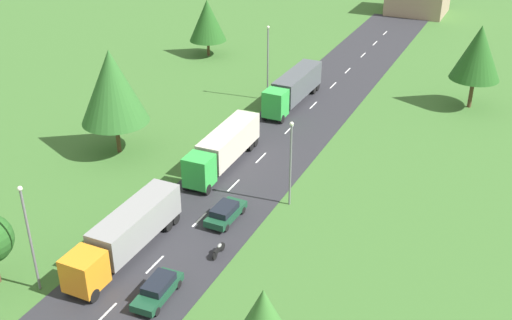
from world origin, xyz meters
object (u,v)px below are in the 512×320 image
Objects in this scene: lamppost_second at (291,159)px; tree_elm at (207,20)px; truck_second at (224,147)px; tree_maple at (112,87)px; lamppost_third at (268,60)px; car_third at (225,212)px; truck_lead at (126,233)px; motorcycle_courier at (219,250)px; truck_third at (293,87)px; car_second at (158,289)px; tree_ash at (478,53)px; lamppost_lead at (29,234)px.

lamppost_second is 43.39m from tree_elm.
tree_maple is (-11.29, -1.75, 5.09)m from truck_second.
truck_second is 1.32× the size of lamppost_third.
truck_lead is at bearing -121.99° from car_third.
lamppost_second reaches higher than motorcycle_courier.
motorcycle_courier is at bearing -68.72° from car_third.
truck_third is 1.55× the size of tree_elm.
motorcycle_courier is (6.47, -13.29, -1.54)m from truck_second.
tree_maple reaches higher than lamppost_third.
car_second is at bearing -103.23° from motorcycle_courier.
truck_lead is at bearing -84.52° from lamppost_third.
truck_second is 32.94m from tree_ash.
car_third is 0.56× the size of lamppost_second.
truck_third is 22.49m from tree_elm.
tree_elm is (-15.06, 12.29, 0.14)m from lamppost_third.
tree_maple is (-7.92, 20.52, 2.42)m from lamppost_lead.
truck_second is at bearing -90.71° from truck_third.
tree_ash is (23.04, 8.06, 1.66)m from lamppost_third.
car_second is at bearing 17.92° from lamppost_lead.
car_third is (-0.32, 10.88, 0.01)m from car_second.
truck_second reaches higher than motorcycle_courier.
truck_third is at bearing 99.57° from car_third.
motorcycle_courier is at bearing -78.62° from truck_third.
tree_maple is (-15.97, 6.93, 6.34)m from car_third.
truck_lead is 1.53× the size of lamppost_second.
lamppost_lead reaches higher than car_third.
truck_second is 18.38m from lamppost_third.
lamppost_third is (-9.70, 31.12, 4.59)m from motorcycle_courier.
truck_third is 6.58× the size of motorcycle_courier.
truck_second is (-0.03, 16.13, 0.04)m from truck_lead.
lamppost_second is 24.78m from lamppost_third.
car_third is 16.27m from lamppost_lead.
tree_maple is (-11.32, 14.38, 5.13)m from truck_lead.
lamppost_second reaches higher than truck_lead.
truck_second is at bearing -58.72° from tree_elm.
tree_elm is (-24.77, 43.41, 4.72)m from motorcycle_courier.
truck_second is 12.51m from tree_maple.
tree_maple is (-8.06, -19.59, 2.04)m from lamppost_third.
tree_maple reaches higher than lamppost_lead.
car_second is 16.46m from lamppost_second.
truck_third is (0.22, 17.74, 0.10)m from truck_second.
tree_elm reaches higher than car_third.
truck_second is at bearing 104.31° from car_second.
lamppost_second is at bearing -110.61° from tree_ash.
tree_elm is at bearing 146.24° from truck_third.
lamppost_third is at bearing 95.48° from truck_lead.
tree_maple reaches higher than tree_ash.
tree_ash reaches higher than truck_second.
tree_elm reaches higher than truck_second.
motorcycle_courier is 32.92m from lamppost_third.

